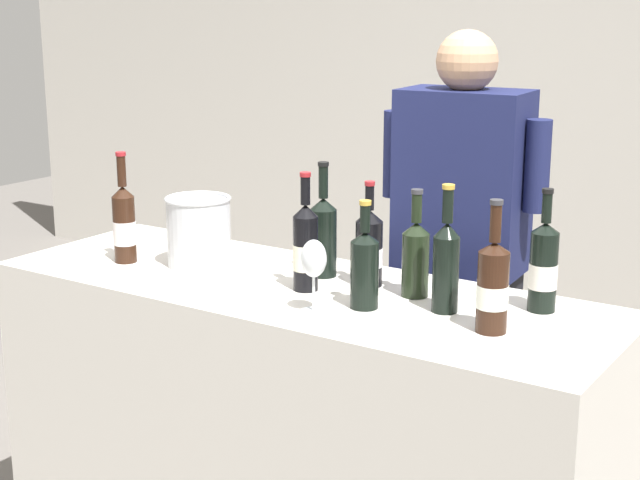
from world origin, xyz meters
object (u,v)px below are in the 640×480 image
wine_bottle_5 (365,267)px  wine_bottle_7 (124,223)px  wine_bottle_3 (323,234)px  person_server (459,286)px  wine_bottle_1 (416,256)px  wine_bottle_4 (306,247)px  wine_bottle_2 (446,263)px  wine_bottle_0 (543,267)px  wine_bottle_6 (369,248)px  wine_bottle_8 (493,286)px  wine_glass (314,262)px  ice_bucket (199,231)px

wine_bottle_5 → wine_bottle_7: bearing=-179.0°
wine_bottle_3 → person_server: 0.60m
wine_bottle_1 → wine_bottle_7: (-0.95, -0.19, 0.01)m
person_server → wine_bottle_4: bearing=-106.1°
wine_bottle_2 → wine_bottle_4: (-0.42, -0.04, -0.01)m
wine_bottle_0 → wine_bottle_5: size_ratio=1.12×
wine_bottle_0 → wine_bottle_6: wine_bottle_0 is taller
wine_bottle_8 → wine_glass: size_ratio=1.71×
wine_bottle_7 → wine_glass: bearing=-6.6°
wine_bottle_3 → wine_bottle_5: (0.26, -0.20, -0.02)m
wine_bottle_6 → ice_bucket: size_ratio=1.41×
wine_bottle_3 → person_server: (0.22, 0.50, -0.25)m
wine_bottle_1 → wine_bottle_3: size_ratio=0.88×
ice_bucket → wine_bottle_3: bearing=16.5°
wine_bottle_0 → wine_bottle_3: wine_bottle_3 is taller
wine_bottle_3 → ice_bucket: (-0.39, -0.12, -0.02)m
person_server → wine_bottle_2: bearing=-68.5°
wine_bottle_7 → wine_bottle_0: bearing=11.3°
wine_bottle_1 → wine_glass: size_ratio=1.54×
wine_bottle_6 → wine_bottle_8: wine_bottle_8 is taller
wine_bottle_0 → wine_bottle_5: (-0.41, -0.24, -0.01)m
wine_bottle_1 → wine_bottle_3: bearing=174.9°
wine_bottle_8 → wine_bottle_1: bearing=152.1°
wine_glass → person_server: bearing=86.1°
ice_bucket → person_server: person_server is taller
wine_bottle_4 → wine_bottle_6: wine_bottle_4 is taller
wine_bottle_6 → wine_glass: 0.29m
wine_bottle_6 → ice_bucket: bearing=-169.5°
wine_bottle_2 → wine_bottle_4: 0.43m
wine_bottle_4 → wine_bottle_8: wine_bottle_4 is taller
wine_bottle_0 → wine_glass: size_ratio=1.68×
wine_bottle_5 → wine_bottle_8: size_ratio=0.87×
wine_bottle_4 → wine_bottle_5: size_ratio=1.16×
wine_bottle_0 → wine_bottle_8: wine_bottle_8 is taller
wine_bottle_7 → person_server: bearing=40.2°
wine_bottle_7 → ice_bucket: (0.22, 0.10, -0.01)m
wine_bottle_1 → wine_bottle_2: (0.13, -0.08, 0.02)m
wine_bottle_0 → wine_bottle_1: (-0.35, -0.07, -0.01)m
wine_bottle_2 → wine_bottle_8: size_ratio=1.02×
wine_bottle_2 → wine_bottle_8: bearing=-25.6°
ice_bucket → wine_bottle_8: bearing=-4.1°
wine_bottle_7 → wine_bottle_4: bearing=5.6°
wine_bottle_2 → wine_bottle_5: wine_bottle_2 is taller
ice_bucket → wine_bottle_1: bearing=6.8°
wine_bottle_1 → wine_bottle_5: 0.18m
ice_bucket → person_server: bearing=44.8°
wine_bottle_3 → wine_bottle_8: 0.66m
wine_bottle_1 → wine_bottle_2: 0.16m
wine_bottle_3 → wine_bottle_8: bearing=-16.7°
wine_bottle_5 → wine_bottle_1: bearing=69.0°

